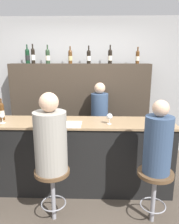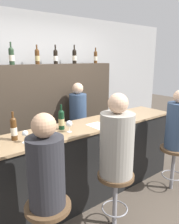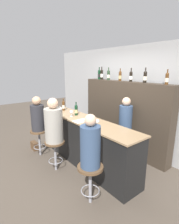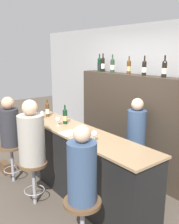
# 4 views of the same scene
# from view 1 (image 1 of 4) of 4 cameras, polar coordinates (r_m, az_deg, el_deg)

# --- Properties ---
(ground_plane) EXTENTS (16.00, 16.00, 0.00)m
(ground_plane) POSITION_cam_1_polar(r_m,az_deg,el_deg) (3.21, -4.33, -21.66)
(ground_plane) COLOR #4C4238
(wall_back) EXTENTS (6.40, 0.05, 2.60)m
(wall_back) POSITION_cam_1_polar(r_m,az_deg,el_deg) (4.32, -2.31, 6.50)
(wall_back) COLOR #9E9E9E
(wall_back) RESTS_ON ground_plane
(bar_counter) EXTENTS (2.73, 0.58, 1.02)m
(bar_counter) POSITION_cam_1_polar(r_m,az_deg,el_deg) (3.18, -3.99, -11.32)
(bar_counter) COLOR black
(bar_counter) RESTS_ON ground_plane
(back_bar_cabinet) EXTENTS (2.56, 0.28, 1.76)m
(back_bar_cabinet) POSITION_cam_1_polar(r_m,az_deg,el_deg) (4.18, -2.47, 0.36)
(back_bar_cabinet) COLOR #382D23
(back_bar_cabinet) RESTS_ON ground_plane
(wine_bottle_counter_0) EXTENTS (0.07, 0.07, 0.31)m
(wine_bottle_counter_0) POSITION_cam_1_polar(r_m,az_deg,el_deg) (3.27, -21.94, 0.21)
(wine_bottle_counter_0) COLOR #4C2D14
(wine_bottle_counter_0) RESTS_ON bar_counter
(wine_bottle_counter_1) EXTENTS (0.07, 0.07, 0.31)m
(wine_bottle_counter_1) POSITION_cam_1_polar(r_m,az_deg,el_deg) (3.09, -12.09, 0.07)
(wine_bottle_counter_1) COLOR black
(wine_bottle_counter_1) RESTS_ON bar_counter
(wine_bottle_backbar_0) EXTENTS (0.08, 0.08, 0.33)m
(wine_bottle_backbar_0) POSITION_cam_1_polar(r_m,az_deg,el_deg) (4.23, -15.90, 13.90)
(wine_bottle_backbar_0) COLOR black
(wine_bottle_backbar_0) RESTS_ON back_bar_cabinet
(wine_bottle_backbar_1) EXTENTS (0.07, 0.07, 0.34)m
(wine_bottle_backbar_1) POSITION_cam_1_polar(r_m,az_deg,el_deg) (4.20, -14.53, 14.06)
(wine_bottle_backbar_1) COLOR black
(wine_bottle_backbar_1) RESTS_ON back_bar_cabinet
(wine_bottle_backbar_2) EXTENTS (0.08, 0.08, 0.33)m
(wine_bottle_backbar_2) POSITION_cam_1_polar(r_m,az_deg,el_deg) (4.14, -10.86, 14.13)
(wine_bottle_backbar_2) COLOR #233823
(wine_bottle_backbar_2) RESTS_ON back_bar_cabinet
(wine_bottle_backbar_3) EXTENTS (0.07, 0.07, 0.30)m
(wine_bottle_backbar_3) POSITION_cam_1_polar(r_m,az_deg,el_deg) (4.07, -5.05, 14.23)
(wine_bottle_backbar_3) COLOR #4C2D14
(wine_bottle_backbar_3) RESTS_ON back_bar_cabinet
(wine_bottle_backbar_4) EXTENTS (0.07, 0.07, 0.31)m
(wine_bottle_backbar_4) POSITION_cam_1_polar(r_m,az_deg,el_deg) (4.04, -0.21, 14.28)
(wine_bottle_backbar_4) COLOR black
(wine_bottle_backbar_4) RESTS_ON back_bar_cabinet
(wine_bottle_backbar_5) EXTENTS (0.07, 0.07, 0.33)m
(wine_bottle_backbar_5) POSITION_cam_1_polar(r_m,az_deg,el_deg) (4.05, 5.39, 14.30)
(wine_bottle_backbar_5) COLOR black
(wine_bottle_backbar_5) RESTS_ON back_bar_cabinet
(wine_bottle_backbar_6) EXTENTS (0.07, 0.07, 0.29)m
(wine_bottle_backbar_6) POSITION_cam_1_polar(r_m,az_deg,el_deg) (4.11, 12.43, 13.89)
(wine_bottle_backbar_6) COLOR #4C2D14
(wine_bottle_backbar_6) RESTS_ON back_bar_cabinet
(wine_glass_0) EXTENTS (0.07, 0.07, 0.13)m
(wine_glass_0) POSITION_cam_1_polar(r_m,az_deg,el_deg) (3.13, -21.85, -1.10)
(wine_glass_0) COLOR silver
(wine_glass_0) RESTS_ON bar_counter
(wine_glass_1) EXTENTS (0.08, 0.08, 0.14)m
(wine_glass_1) POSITION_cam_1_polar(r_m,az_deg,el_deg) (2.95, -12.38, -1.11)
(wine_glass_1) COLOR silver
(wine_glass_1) RESTS_ON bar_counter
(wine_glass_2) EXTENTS (0.08, 0.08, 0.14)m
(wine_glass_2) POSITION_cam_1_polar(r_m,az_deg,el_deg) (2.87, 5.25, -1.21)
(wine_glass_2) COLOR silver
(wine_glass_2) RESTS_ON bar_counter
(tasting_menu) EXTENTS (0.21, 0.30, 0.00)m
(tasting_menu) POSITION_cam_1_polar(r_m,az_deg,el_deg) (2.87, -4.27, -3.25)
(tasting_menu) COLOR white
(tasting_menu) RESTS_ON bar_counter
(bar_stool_middle) EXTENTS (0.40, 0.40, 0.64)m
(bar_stool_middle) POSITION_cam_1_polar(r_m,az_deg,el_deg) (2.65, -9.64, -17.26)
(bar_stool_middle) COLOR gray
(bar_stool_middle) RESTS_ON ground_plane
(guest_seated_middle) EXTENTS (0.36, 0.36, 0.88)m
(guest_seated_middle) POSITION_cam_1_polar(r_m,az_deg,el_deg) (2.42, -10.15, -6.82)
(guest_seated_middle) COLOR gray
(guest_seated_middle) RESTS_ON bar_stool_middle
(bar_stool_right) EXTENTS (0.40, 0.40, 0.64)m
(bar_stool_right) POSITION_cam_1_polar(r_m,az_deg,el_deg) (2.68, 16.65, -17.20)
(bar_stool_right) COLOR gray
(bar_stool_right) RESTS_ON ground_plane
(guest_seated_right) EXTENTS (0.30, 0.30, 0.81)m
(guest_seated_right) POSITION_cam_1_polar(r_m,az_deg,el_deg) (2.47, 17.46, -7.49)
(guest_seated_right) COLOR #334766
(guest_seated_right) RESTS_ON bar_stool_right
(bartender) EXTENTS (0.29, 0.29, 1.46)m
(bartender) POSITION_cam_1_polar(r_m,az_deg,el_deg) (3.88, 2.58, -3.83)
(bartender) COLOR #334766
(bartender) RESTS_ON ground_plane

